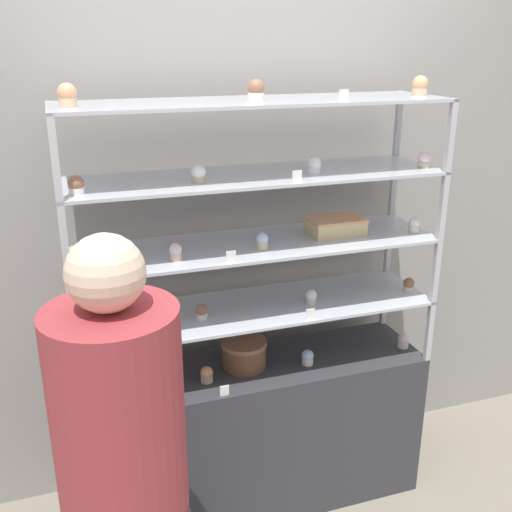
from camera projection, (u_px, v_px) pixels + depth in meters
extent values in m
plane|color=gray|center=(256.00, 495.00, 2.80)|extent=(20.00, 20.00, 0.00)
cube|color=gray|center=(231.00, 208.00, 2.67)|extent=(8.00, 0.05, 2.60)
cube|color=#333338|center=(256.00, 433.00, 2.68)|extent=(1.47, 0.40, 0.69)
cube|color=#B7B7BC|center=(76.00, 342.00, 2.47)|extent=(0.02, 0.02, 0.28)
cube|color=#B7B7BC|center=(384.00, 297.00, 2.90)|extent=(0.02, 0.02, 0.28)
cube|color=#B7B7BC|center=(81.00, 390.00, 2.13)|extent=(0.02, 0.02, 0.28)
cube|color=#B7B7BC|center=(429.00, 331.00, 2.56)|extent=(0.02, 0.02, 0.28)
cube|color=#B7BCC6|center=(256.00, 308.00, 2.47)|extent=(1.47, 0.40, 0.01)
cube|color=#B7B7BC|center=(69.00, 280.00, 2.38)|extent=(0.02, 0.02, 0.28)
cube|color=#B7B7BC|center=(389.00, 243.00, 2.81)|extent=(0.02, 0.02, 0.28)
cube|color=#B7B7BC|center=(73.00, 320.00, 2.04)|extent=(0.02, 0.02, 0.28)
cube|color=#B7B7BC|center=(436.00, 271.00, 2.47)|extent=(0.02, 0.02, 0.28)
cube|color=#B7BCC6|center=(256.00, 244.00, 2.38)|extent=(1.47, 0.40, 0.01)
cube|color=#B7B7BC|center=(61.00, 213.00, 2.28)|extent=(0.02, 0.02, 0.28)
cube|color=#B7B7BC|center=(393.00, 185.00, 2.71)|extent=(0.02, 0.02, 0.28)
cube|color=#B7B7BC|center=(65.00, 243.00, 1.94)|extent=(0.02, 0.02, 0.28)
cube|color=#B7B7BC|center=(443.00, 206.00, 2.38)|extent=(0.02, 0.02, 0.28)
cube|color=#B7BCC6|center=(256.00, 176.00, 2.28)|extent=(1.47, 0.40, 0.01)
cube|color=#B7B7BC|center=(53.00, 140.00, 2.19)|extent=(0.02, 0.02, 0.28)
cube|color=#B7B7BC|center=(398.00, 124.00, 2.62)|extent=(0.02, 0.02, 0.28)
cube|color=#B7B7BC|center=(55.00, 158.00, 1.85)|extent=(0.02, 0.02, 0.28)
cube|color=#B7B7BC|center=(451.00, 136.00, 2.28)|extent=(0.02, 0.02, 0.28)
cube|color=#B7BCC6|center=(256.00, 101.00, 2.19)|extent=(1.47, 0.40, 0.01)
cylinder|color=brown|center=(244.00, 356.00, 2.54)|extent=(0.19, 0.19, 0.10)
cylinder|color=#8C5B42|center=(244.00, 343.00, 2.52)|extent=(0.19, 0.19, 0.02)
cube|color=#DBBC84|center=(335.00, 227.00, 2.48)|extent=(0.22, 0.15, 0.06)
cube|color=#E5996B|center=(336.00, 219.00, 2.47)|extent=(0.23, 0.15, 0.01)
cylinder|color=beige|center=(93.00, 395.00, 2.33)|extent=(0.05, 0.05, 0.03)
sphere|color=#E5996B|center=(93.00, 389.00, 2.32)|extent=(0.05, 0.05, 0.05)
cylinder|color=#CCB28C|center=(207.00, 379.00, 2.44)|extent=(0.05, 0.05, 0.03)
sphere|color=#E5996B|center=(207.00, 373.00, 2.43)|extent=(0.05, 0.05, 0.05)
cylinder|color=white|center=(307.00, 361.00, 2.57)|extent=(0.05, 0.05, 0.03)
sphere|color=silver|center=(308.00, 356.00, 2.56)|extent=(0.05, 0.05, 0.05)
cylinder|color=beige|center=(403.00, 344.00, 2.71)|extent=(0.05, 0.05, 0.03)
sphere|color=silver|center=(403.00, 339.00, 2.70)|extent=(0.05, 0.05, 0.05)
cube|color=white|center=(224.00, 391.00, 2.34)|extent=(0.04, 0.00, 0.04)
cylinder|color=white|center=(84.00, 336.00, 2.20)|extent=(0.05, 0.05, 0.02)
sphere|color=#F4EAB2|center=(84.00, 330.00, 2.19)|extent=(0.05, 0.05, 0.05)
cylinder|color=white|center=(202.00, 316.00, 2.36)|extent=(0.05, 0.05, 0.02)
sphere|color=#8C5B42|center=(202.00, 310.00, 2.35)|extent=(0.05, 0.05, 0.05)
cylinder|color=beige|center=(311.00, 301.00, 2.50)|extent=(0.05, 0.05, 0.02)
sphere|color=white|center=(311.00, 295.00, 2.49)|extent=(0.05, 0.05, 0.05)
cylinder|color=beige|center=(408.00, 288.00, 2.62)|extent=(0.05, 0.05, 0.02)
sphere|color=#8C5B42|center=(409.00, 283.00, 2.61)|extent=(0.05, 0.05, 0.05)
cube|color=white|center=(310.00, 314.00, 2.35)|extent=(0.04, 0.00, 0.04)
cylinder|color=#CCB28C|center=(83.00, 262.00, 2.13)|extent=(0.04, 0.04, 0.03)
sphere|color=#8C5B42|center=(83.00, 254.00, 2.12)|extent=(0.05, 0.05, 0.05)
cylinder|color=#CCB28C|center=(176.00, 256.00, 2.18)|extent=(0.04, 0.04, 0.03)
sphere|color=silver|center=(175.00, 249.00, 2.17)|extent=(0.05, 0.05, 0.05)
cylinder|color=#CCB28C|center=(262.00, 245.00, 2.30)|extent=(0.04, 0.04, 0.03)
sphere|color=silver|center=(262.00, 239.00, 2.29)|extent=(0.05, 0.05, 0.05)
cylinder|color=beige|center=(414.00, 229.00, 2.50)|extent=(0.04, 0.04, 0.03)
sphere|color=white|center=(414.00, 223.00, 2.49)|extent=(0.05, 0.05, 0.05)
cube|color=white|center=(231.00, 257.00, 2.16)|extent=(0.04, 0.00, 0.04)
cylinder|color=white|center=(77.00, 191.00, 1.98)|extent=(0.05, 0.05, 0.02)
sphere|color=#8C5B42|center=(76.00, 183.00, 1.98)|extent=(0.05, 0.05, 0.05)
cylinder|color=#CCB28C|center=(199.00, 179.00, 2.15)|extent=(0.05, 0.05, 0.02)
sphere|color=white|center=(199.00, 172.00, 2.14)|extent=(0.05, 0.05, 0.05)
cylinder|color=white|center=(314.00, 171.00, 2.29)|extent=(0.05, 0.05, 0.02)
sphere|color=white|center=(314.00, 164.00, 2.28)|extent=(0.05, 0.05, 0.05)
cylinder|color=#CCB28C|center=(424.00, 165.00, 2.40)|extent=(0.05, 0.05, 0.02)
sphere|color=silver|center=(424.00, 158.00, 2.39)|extent=(0.05, 0.05, 0.05)
cube|color=white|center=(297.00, 177.00, 2.14)|extent=(0.04, 0.00, 0.04)
cylinder|color=#CCB28C|center=(68.00, 102.00, 1.94)|extent=(0.06, 0.06, 0.03)
sphere|color=#E5996B|center=(67.00, 92.00, 1.93)|extent=(0.06, 0.06, 0.06)
cylinder|color=beige|center=(256.00, 97.00, 2.14)|extent=(0.06, 0.06, 0.03)
sphere|color=#8C5B42|center=(256.00, 88.00, 2.13)|extent=(0.06, 0.06, 0.06)
cylinder|color=#CCB28C|center=(420.00, 92.00, 2.35)|extent=(0.06, 0.06, 0.03)
sphere|color=#E5996B|center=(420.00, 84.00, 2.33)|extent=(0.06, 0.06, 0.06)
cube|color=white|center=(344.00, 96.00, 2.10)|extent=(0.04, 0.00, 0.04)
cylinder|color=#993338|center=(118.00, 415.00, 1.64)|extent=(0.36, 0.36, 0.63)
sphere|color=beige|center=(105.00, 273.00, 1.50)|extent=(0.20, 0.20, 0.20)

